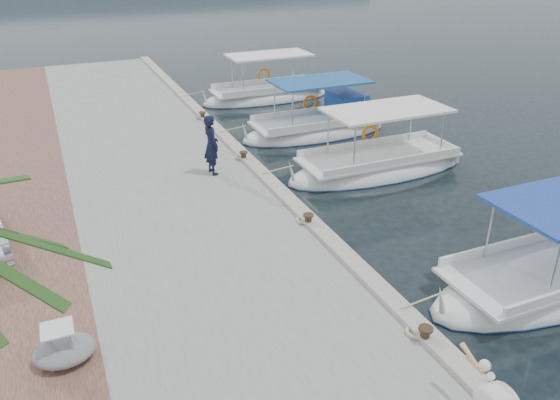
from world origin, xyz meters
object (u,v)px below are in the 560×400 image
at_px(pelican, 495,399).
at_px(fisherman, 211,145).
at_px(fishing_caique_e, 266,97).
at_px(fishing_caique_d, 317,129).
at_px(fishing_caique_c, 378,168).

height_order(pelican, fisherman, fisherman).
relative_size(fishing_caique_e, pelican, 5.12).
xyz_separation_m(fishing_caique_d, pelican, (-4.48, -14.79, 0.82)).
height_order(fishing_caique_d, fishing_caique_e, same).
bearing_deg(fishing_caique_e, fisherman, -121.43).
xyz_separation_m(fishing_caique_d, fisherman, (-5.51, -3.40, 1.27)).
bearing_deg(fishing_caique_c, pelican, -113.95).
distance_m(pelican, fisherman, 11.44).
distance_m(fishing_caique_e, pelican, 20.96).
height_order(fishing_caique_e, pelican, fishing_caique_e).
bearing_deg(pelican, fishing_caique_d, 73.15).
xyz_separation_m(fishing_caique_c, fishing_caique_d, (-0.13, 4.40, 0.07)).
bearing_deg(pelican, fisherman, 95.17).
bearing_deg(fishing_caique_d, fishing_caique_c, -88.25).
relative_size(fishing_caique_c, fishing_caique_d, 1.08).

